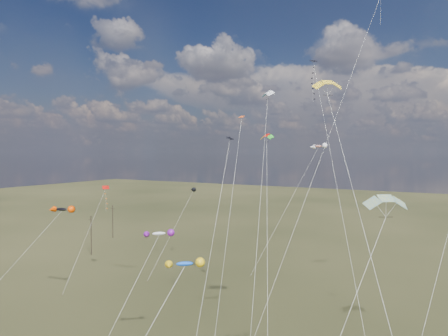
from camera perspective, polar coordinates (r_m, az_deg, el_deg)
The scene contains 16 objects.
utility_pole_near at distance 87.04m, azimuth -18.45°, elevation -9.06°, with size 1.40×0.20×8.00m.
utility_pole_far at distance 102.23m, azimuth -15.62°, elevation -7.33°, with size 1.40×0.20×8.00m.
diamond_black_high at distance 58.06m, azimuth 12.97°, elevation 10.44°, with size 11.84×17.71×34.26m.
diamond_navy_tall at distance 59.49m, azimuth 20.15°, elevation 17.29°, with size 9.31×24.72×42.83m.
diamond_black_mid at distance 42.99m, azimuth -0.74°, elevation -5.20°, with size 2.70×12.55×22.86m.
diamond_red_low at distance 67.58m, azimuth -16.78°, elevation -4.73°, with size 1.35×9.02×15.58m.
diamond_orange_center at distance 56.17m, azimuth 1.49°, elevation -1.19°, with size 7.41×20.74×26.82m.
parafoil_yellow at distance 40.55m, azimuth 14.63°, elevation 11.64°, with size 13.43×21.17×28.53m.
parafoil_blue_white at distance 51.98m, azimuth 6.25°, elevation 10.46°, with size 5.58×15.82×29.26m.
parafoil_striped at distance 31.66m, azimuth 22.13°, elevation -4.09°, with size 6.25×13.00×18.43m.
parafoil_tricolor at distance 51.44m, azimuth 6.13°, elevation 4.41°, with size 8.98×18.56×23.72m.
novelty_black_orange at distance 60.07m, azimuth -22.23°, elevation -5.52°, with size 8.46×10.36×13.64m.
novelty_orange_black at distance 75.02m, azimuth -4.44°, elevation -3.15°, with size 2.25×13.68×14.52m.
novelty_white_purple at distance 40.33m, azimuth -9.33°, elevation -9.32°, with size 4.04×8.79×13.42m.
novelty_redwhite_stripe at distance 73.89m, azimuth 13.29°, elevation 2.98°, with size 10.19×11.95×22.64m.
novelty_blue_yellow at distance 27.91m, azimuth -5.76°, elevation -13.66°, with size 4.77×10.70×13.88m.
Camera 1 is at (25.44, -27.11, 21.12)m, focal length 32.00 mm.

